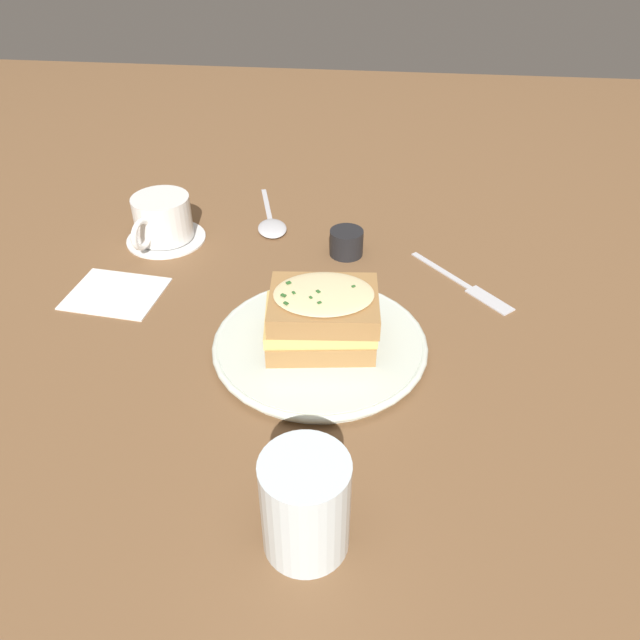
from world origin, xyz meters
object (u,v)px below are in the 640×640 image
Objects in this scene: spoon at (272,226)px; condiment_pot at (346,243)px; teacup_with_saucer at (163,220)px; napkin at (116,293)px; dinner_plate at (320,344)px; water_glass at (305,505)px; sandwich at (322,317)px; fork at (471,288)px.

spoon is 3.63× the size of condiment_pot.
teacup_with_saucer reaches higher than napkin.
condiment_pot reaches higher than dinner_plate.
napkin is (0.02, 0.15, -0.03)m from teacup_with_saucer.
condiment_pot is at bearing -89.90° from water_glass.
napkin is at bearing 5.49° from teacup_with_saucer.
sandwich is at bearing 86.70° from condiment_pot.
napkin is (0.48, 0.06, 0.00)m from fork.
sandwich reaches higher than teacup_with_saucer.
water_glass is (-0.28, 0.49, 0.02)m from teacup_with_saucer.
water_glass is at bearing 131.38° from napkin.
napkin is at bearing -48.62° from water_glass.
condiment_pot is (-0.28, 0.01, -0.01)m from teacup_with_saucer.
spoon is at bearing -77.23° from water_glass.
fork is at bearing 139.64° from spoon.
fork and napkin have the same top height.
napkin is at bearing -34.65° from fork.
fork is 0.49m from napkin.
sandwich reaches higher than dinner_plate.
dinner_plate is 0.36m from teacup_with_saucer.
fork is at bearing -113.26° from water_glass.
teacup_with_saucer is at bearing -52.76° from fork.
spoon is at bearing -27.79° from condiment_pot.
napkin is at bearing 32.81° from spoon.
spoon is at bearing -69.50° from dinner_plate.
sandwich is 1.38× the size of water_glass.
sandwich is 0.95× the size of fork.
sandwich is 1.14× the size of napkin.
dinner_plate is 5.21× the size of condiment_pot.
dinner_plate is at bearing 62.83° from teacup_with_saucer.
condiment_pot is (0.00, -0.48, -0.03)m from water_glass.
water_glass is at bearing 87.18° from spoon.
water_glass reaches higher than napkin.
dinner_plate is 2.56× the size of water_glass.
water_glass is 0.46m from napkin.
fork is (-0.18, -0.41, -0.05)m from water_glass.
dinner_plate reaches higher than spoon.
sandwich is 0.31m from spoon.
water_glass is at bearing 44.16° from teacup_with_saucer.
condiment_pot is at bearing 102.32° from teacup_with_saucer.
teacup_with_saucer is 2.80× the size of condiment_pot.
water_glass reaches higher than fork.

